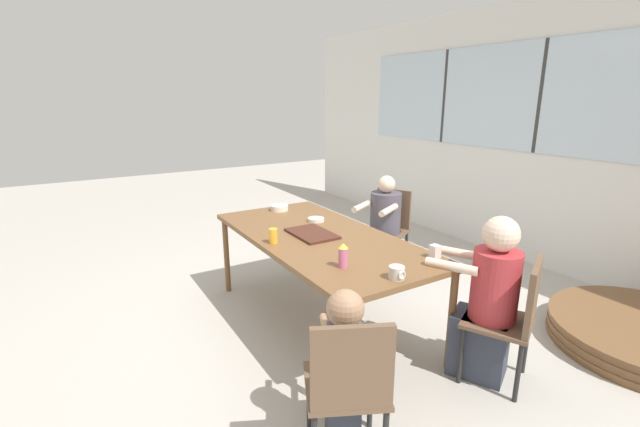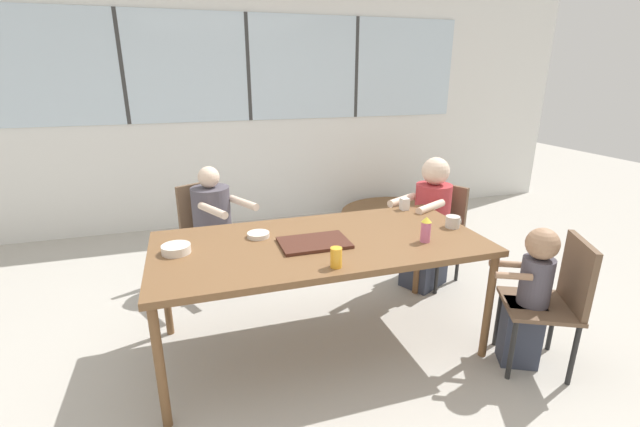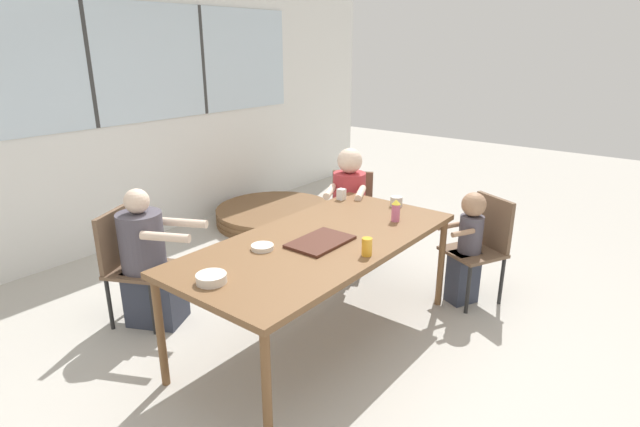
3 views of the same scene
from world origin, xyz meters
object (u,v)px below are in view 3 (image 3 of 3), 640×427
milk_carton_small (341,194)px  coffee_mug (397,201)px  chair_for_woman_green_shirt (127,257)px  bowl_white_shallow (211,278)px  chair_for_man_blue_shirt (351,209)px  folded_table_stack (276,215)px  person_woman_green_shirt (149,265)px  juice_glass (367,247)px  bowl_cereal (262,247)px  sippy_cup (396,210)px  person_toddler (467,249)px  chair_for_toddler (483,240)px  person_man_blue_shirt (348,214)px

milk_carton_small → coffee_mug: bearing=-74.2°
chair_for_woman_green_shirt → bowl_white_shallow: 1.26m
chair_for_man_blue_shirt → milk_carton_small: same height
folded_table_stack → milk_carton_small: bearing=-117.4°
milk_carton_small → bowl_white_shallow: size_ratio=0.54×
coffee_mug → folded_table_stack: coffee_mug is taller
milk_carton_small → folded_table_stack: 1.83m
person_woman_green_shirt → juice_glass: bearing=82.8°
juice_glass → chair_for_woman_green_shirt: bearing=110.5°
bowl_cereal → coffee_mug: bearing=-9.4°
person_woman_green_shirt → bowl_white_shallow: size_ratio=6.20×
sippy_cup → bowl_cereal: sippy_cup is taller
person_toddler → bowl_cereal: 1.71m
chair_for_woman_green_shirt → person_toddler: person_toddler is taller
chair_for_toddler → person_toddler: size_ratio=0.93×
person_woman_green_shirt → person_man_blue_shirt: bearing=134.9°
person_man_blue_shirt → sippy_cup: person_man_blue_shirt is taller
juice_glass → bowl_white_shallow: size_ratio=0.68×
person_man_blue_shirt → bowl_cereal: 1.57m
person_man_blue_shirt → chair_for_man_blue_shirt: bearing=-90.0°
person_toddler → milk_carton_small: 1.09m
person_toddler → coffee_mug: 0.67m
person_woman_green_shirt → bowl_white_shallow: person_woman_green_shirt is taller
person_woman_green_shirt → bowl_cereal: 1.03m
chair_for_woman_green_shirt → person_man_blue_shirt: bearing=131.3°
person_toddler → folded_table_stack: bearing=16.3°
coffee_mug → folded_table_stack: 2.17m
person_woman_green_shirt → folded_table_stack: 2.32m
chair_for_man_blue_shirt → folded_table_stack: bearing=-39.7°
chair_for_toddler → person_man_blue_shirt: size_ratio=0.76×
chair_for_man_blue_shirt → bowl_cereal: chair_for_man_blue_shirt is taller
chair_for_toddler → bowl_cereal: 1.86m
chair_for_toddler → person_man_blue_shirt: person_man_blue_shirt is taller
person_toddler → folded_table_stack: 2.53m
bowl_white_shallow → folded_table_stack: size_ratio=0.12×
juice_glass → sippy_cup: bearing=15.3°
folded_table_stack → bowl_white_shallow: bearing=-143.1°
chair_for_man_blue_shirt → chair_for_woman_green_shirt: bearing=45.2°
chair_for_woman_green_shirt → bowl_cereal: 1.17m
chair_for_man_blue_shirt → person_woman_green_shirt: size_ratio=0.82×
chair_for_toddler → milk_carton_small: 1.19m
person_woman_green_shirt → bowl_white_shallow: bearing=48.1°
juice_glass → person_toddler: bearing=-8.6°
folded_table_stack → coffee_mug: bearing=-108.4°
person_man_blue_shirt → coffee_mug: person_man_blue_shirt is taller
chair_for_man_blue_shirt → sippy_cup: (-0.67, -0.85, 0.34)m
juice_glass → milk_carton_small: (0.84, 0.80, -0.01)m
chair_for_toddler → bowl_cereal: size_ratio=6.00×
person_man_blue_shirt → milk_carton_small: bearing=88.8°
person_woman_green_shirt → person_man_blue_shirt: 1.80m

